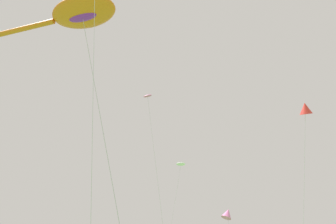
{
  "coord_description": "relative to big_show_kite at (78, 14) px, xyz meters",
  "views": [
    {
      "loc": [
        -8.23,
        -4.68,
        1.87
      ],
      "look_at": [
        0.73,
        9.32,
        11.84
      ],
      "focal_mm": 38.86,
      "sensor_mm": 36.0,
      "label": 1
    }
  ],
  "objects": [
    {
      "name": "small_kite_box_yellow",
      "position": [
        18.61,
        8.66,
        -7.6
      ],
      "size": [
        2.27,
        3.38,
        11.62
      ],
      "rotation": [
        0.0,
        0.0,
        -2.1
      ],
      "color": "pink",
      "rests_on": "ground"
    },
    {
      "name": "small_kite_streamer_purple",
      "position": [
        15.56,
        -3.64,
        -3.65
      ],
      "size": [
        1.44,
        5.13,
        15.58
      ],
      "rotation": [
        0.0,
        0.0,
        2.31
      ],
      "color": "red",
      "rests_on": "ground"
    },
    {
      "name": "small_kite_triangle_green",
      "position": [
        16.51,
        13.06,
        -1.88
      ],
      "size": [
        2.14,
        3.29,
        17.15
      ],
      "rotation": [
        0.0,
        0.0,
        -0.52
      ],
      "color": "white",
      "rests_on": "ground"
    },
    {
      "name": "small_kite_delta_white",
      "position": [
        9.13,
        7.24,
        0.6
      ],
      "size": [
        3.29,
        0.98,
        20.01
      ],
      "rotation": [
        0.0,
        0.0,
        -1.02
      ],
      "color": "pink",
      "rests_on": "ground"
    },
    {
      "name": "big_show_kite",
      "position": [
        0.0,
        0.0,
        0.0
      ],
      "size": [
        9.77,
        8.93,
        19.13
      ],
      "rotation": [
        0.0,
        0.0,
        -0.87
      ],
      "color": "orange",
      "rests_on": "ground"
    }
  ]
}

